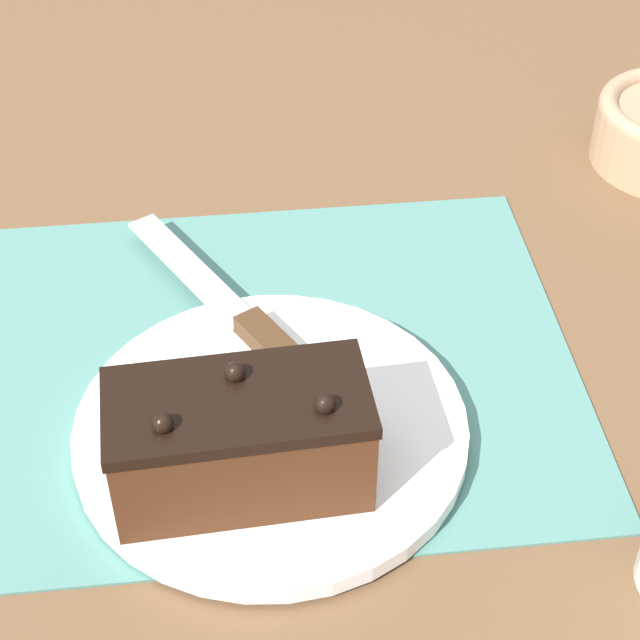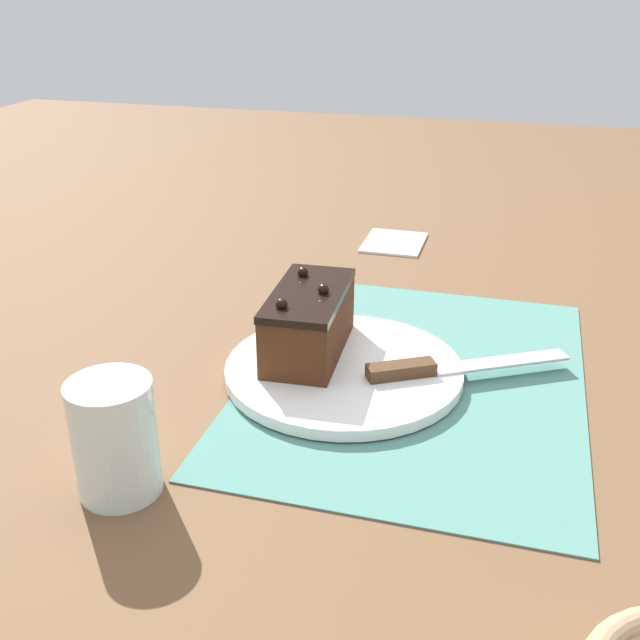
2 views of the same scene
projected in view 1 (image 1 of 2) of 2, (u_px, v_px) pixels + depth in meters
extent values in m
plane|color=brown|center=(235.00, 364.00, 0.73)|extent=(3.00, 3.00, 0.00)
cube|color=slate|center=(235.00, 362.00, 0.73)|extent=(0.46, 0.34, 0.00)
cylinder|color=white|center=(272.00, 429.00, 0.67)|extent=(0.25, 0.25, 0.01)
cube|color=#472614|center=(246.00, 444.00, 0.61)|extent=(0.15, 0.08, 0.06)
cube|color=black|center=(243.00, 402.00, 0.59)|extent=(0.15, 0.08, 0.01)
sphere|color=black|center=(326.00, 404.00, 0.58)|extent=(0.01, 0.01, 0.01)
sphere|color=black|center=(239.00, 372.00, 0.59)|extent=(0.01, 0.01, 0.01)
sphere|color=black|center=(163.00, 423.00, 0.56)|extent=(0.01, 0.01, 0.01)
cube|color=#472D19|center=(275.00, 347.00, 0.71)|extent=(0.05, 0.07, 0.01)
cube|color=#B7BABF|center=(191.00, 269.00, 0.78)|extent=(0.09, 0.14, 0.00)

